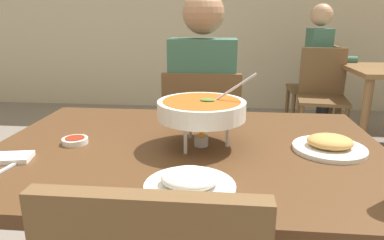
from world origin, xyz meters
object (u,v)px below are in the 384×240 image
Objects in this scene: sauce_dish at (75,140)px; chair_bg_right at (322,90)px; diner_main at (203,97)px; chair_bg_middle at (319,82)px; patron_bg_middle at (321,60)px; chair_diner_main at (202,138)px; dining_table_main at (188,172)px; curry_bowl at (202,110)px; rice_plate at (190,183)px; appetizer_plate at (330,145)px.

chair_bg_right reaches higher than sauce_dish.
sauce_dish is at bearing -116.21° from diner_main.
chair_bg_middle is at bearing 79.57° from chair_bg_right.
diner_main is 1.00× the size of patron_bg_middle.
chair_diner_main is 1.00× the size of chair_bg_right.
curry_bowl reaches higher than dining_table_main.
chair_bg_right is at bearing 68.57° from rice_plate.
chair_diner_main is 1.00× the size of chair_bg_middle.
sauce_dish is at bearing -179.23° from appetizer_plate.
diner_main is at bearing 93.36° from curry_bowl.
dining_table_main is at bearing -112.81° from chair_bg_middle.
chair_bg_middle reaches higher than dining_table_main.
sauce_dish is (-0.40, -0.02, 0.11)m from dining_table_main.
diner_main reaches higher than chair_bg_middle.
curry_bowl is at bearing 178.67° from appetizer_plate.
dining_table_main is at bearing 97.07° from rice_plate.
diner_main is at bearing -121.06° from patron_bg_middle.
sauce_dish is 0.10× the size of chair_bg_middle.
rice_plate is at bearing -87.97° from diner_main.
chair_bg_middle reaches higher than sauce_dish.
dining_table_main is 1.03× the size of patron_bg_middle.
chair_bg_middle is at bearing 64.45° from patron_bg_middle.
dining_table_main is 5.65× the size of rice_plate.
diner_main reaches higher than dining_table_main.
diner_main is 1.46× the size of chair_bg_middle.
patron_bg_middle reaches higher than appetizer_plate.
patron_bg_middle is (0.07, 0.41, 0.24)m from chair_bg_right.
chair_bg_right is (1.04, 1.44, -0.24)m from diner_main.
curry_bowl reaches higher than chair_diner_main.
sauce_dish is 3.09m from chair_bg_middle.
chair_bg_middle is (1.12, 1.87, -0.24)m from diner_main.
patron_bg_middle reaches higher than sauce_dish.
patron_bg_middle is (1.11, 1.84, 0.00)m from diner_main.
curry_bowl is (0.05, -0.76, 0.37)m from chair_diner_main.
rice_plate is 0.27× the size of chair_bg_middle.
curry_bowl is 0.46m from sauce_dish.
chair_bg_middle and chair_bg_right have the same top height.
diner_main is (0.00, 0.03, 0.24)m from chair_diner_main.
diner_main is 0.80m from curry_bowl.
chair_diner_main reaches higher than appetizer_plate.
chair_diner_main is at bearing 92.09° from rice_plate.
chair_diner_main reaches higher than dining_table_main.
rice_plate is at bearing -111.43° from chair_bg_right.
sauce_dish is (-0.40, -0.78, 0.25)m from chair_diner_main.
curry_bowl is 0.37× the size of chair_bg_middle.
chair_bg_middle is (1.52, 2.68, -0.25)m from sauce_dish.
diner_main is 5.46× the size of rice_plate.
appetizer_plate is at bearing -104.16° from chair_bg_right.
chair_bg_right is (1.04, 1.47, 0.00)m from chair_diner_main.
chair_bg_middle is at bearing 59.01° from diner_main.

